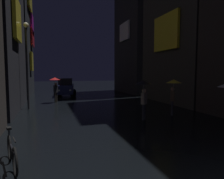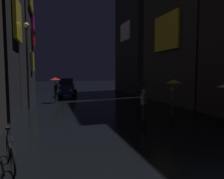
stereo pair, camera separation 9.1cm
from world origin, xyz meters
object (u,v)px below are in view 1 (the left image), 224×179
(car_distant, at_px, (66,87))
(streetlamp_left_far, at_px, (27,56))
(pedestrian_foreground_left_yellow, at_px, (173,87))
(pedestrian_midstreet_centre_black, at_px, (144,89))
(bicycle_parked_at_storefront, at_px, (12,153))
(pedestrian_near_crossing_red, at_px, (55,83))

(car_distant, height_order, streetlamp_left_far, streetlamp_left_far)
(pedestrian_foreground_left_yellow, distance_m, pedestrian_midstreet_centre_black, 2.23)
(bicycle_parked_at_storefront, bearing_deg, car_distant, 80.69)
(pedestrian_foreground_left_yellow, xyz_separation_m, pedestrian_midstreet_centre_black, (-2.16, -0.55, 0.00))
(pedestrian_foreground_left_yellow, height_order, pedestrian_midstreet_centre_black, same)
(pedestrian_near_crossing_red, relative_size, bicycle_parked_at_storefront, 1.20)
(pedestrian_near_crossing_red, bearing_deg, pedestrian_foreground_left_yellow, -49.32)
(pedestrian_midstreet_centre_black, height_order, bicycle_parked_at_storefront, pedestrian_midstreet_centre_black)
(pedestrian_near_crossing_red, height_order, bicycle_parked_at_storefront, pedestrian_near_crossing_red)
(pedestrian_foreground_left_yellow, distance_m, bicycle_parked_at_storefront, 9.01)
(bicycle_parked_at_storefront, height_order, car_distant, car_distant)
(pedestrian_near_crossing_red, height_order, streetlamp_left_far, streetlamp_left_far)
(pedestrian_foreground_left_yellow, bearing_deg, pedestrian_midstreet_centre_black, -165.68)
(pedestrian_midstreet_centre_black, bearing_deg, car_distant, 102.94)
(pedestrian_near_crossing_red, bearing_deg, bicycle_parked_at_storefront, -97.21)
(bicycle_parked_at_storefront, bearing_deg, streetlamp_left_far, 92.47)
(pedestrian_foreground_left_yellow, height_order, streetlamp_left_far, streetlamp_left_far)
(pedestrian_midstreet_centre_black, height_order, car_distant, pedestrian_midstreet_centre_black)
(bicycle_parked_at_storefront, xyz_separation_m, streetlamp_left_far, (-0.40, 9.16, 3.27))
(car_distant, xyz_separation_m, streetlamp_left_far, (-3.12, -7.44, 2.73))
(bicycle_parked_at_storefront, bearing_deg, pedestrian_near_crossing_red, 82.79)
(bicycle_parked_at_storefront, bearing_deg, pedestrian_midstreet_centre_black, 32.79)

